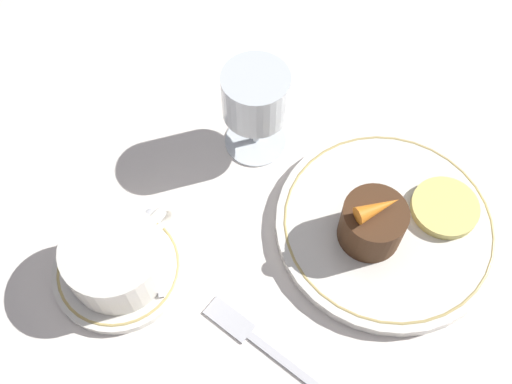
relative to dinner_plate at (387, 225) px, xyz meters
The scene contains 10 objects.
ground_plane 0.04m from the dinner_plate, 113.13° to the left, with size 3.00×3.00×0.00m, color white.
dinner_plate is the anchor object (origin of this frame).
saucer 0.28m from the dinner_plate, 143.87° to the left, with size 0.13×0.13×0.01m.
coffee_cup 0.28m from the dinner_plate, 144.25° to the left, with size 0.12×0.10×0.05m.
spoon 0.24m from the dinner_plate, 138.67° to the left, with size 0.07×0.09×0.00m.
wine_glass 0.19m from the dinner_plate, 94.36° to the left, with size 0.07×0.07×0.11m.
fork 0.18m from the dinner_plate, behind, with size 0.04×0.19×0.01m.
dessert_cake 0.04m from the dinner_plate, 165.88° to the left, with size 0.06×0.06×0.05m.
carrot_garnish 0.07m from the dinner_plate, 165.88° to the left, with size 0.05×0.03×0.02m.
pineapple_slice 0.06m from the dinner_plate, 32.01° to the right, with size 0.07×0.07×0.01m.
Camera 1 is at (-0.28, -0.13, 0.57)m, focal length 42.00 mm.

